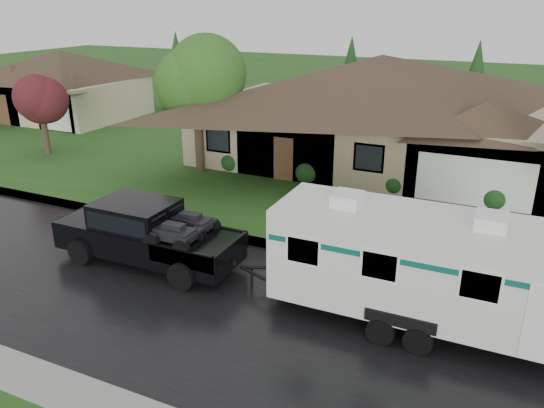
# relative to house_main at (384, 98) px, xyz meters

# --- Properties ---
(ground) EXTENTS (140.00, 140.00, 0.00)m
(ground) POSITION_rel_house_main_xyz_m (-2.29, -13.84, -3.59)
(ground) COLOR #234B17
(ground) RESTS_ON ground
(road) EXTENTS (140.00, 8.00, 0.01)m
(road) POSITION_rel_house_main_xyz_m (-2.29, -15.84, -3.59)
(road) COLOR black
(road) RESTS_ON ground
(curb) EXTENTS (140.00, 0.50, 0.15)m
(curb) POSITION_rel_house_main_xyz_m (-2.29, -11.59, -3.52)
(curb) COLOR gray
(curb) RESTS_ON ground
(lawn) EXTENTS (140.00, 26.00, 0.15)m
(lawn) POSITION_rel_house_main_xyz_m (-2.29, 1.16, -3.52)
(lawn) COLOR #234B17
(lawn) RESTS_ON ground
(house_main) EXTENTS (19.44, 10.80, 6.90)m
(house_main) POSITION_rel_house_main_xyz_m (0.00, 0.00, 0.00)
(house_main) COLOR gray
(house_main) RESTS_ON lawn
(house_far) EXTENTS (10.80, 8.64, 5.80)m
(house_far) POSITION_rel_house_main_xyz_m (-24.07, 2.02, -0.62)
(house_far) COLOR #BCB18B
(house_far) RESTS_ON lawn
(tree_left_green) EXTENTS (3.98, 3.98, 6.59)m
(tree_left_green) POSITION_rel_house_main_xyz_m (-7.98, -5.25, 1.13)
(tree_left_green) COLOR #382B1E
(tree_left_green) RESTS_ON lawn
(tree_red) EXTENTS (2.72, 2.72, 4.49)m
(tree_red) POSITION_rel_house_main_xyz_m (-17.55, -6.16, -0.33)
(tree_red) COLOR #382B1E
(tree_red) RESTS_ON lawn
(shrub_row) EXTENTS (13.60, 1.00, 1.00)m
(shrub_row) POSITION_rel_house_main_xyz_m (-0.29, -4.54, -2.94)
(shrub_row) COLOR #143814
(shrub_row) RESTS_ON lawn
(pickup_truck) EXTENTS (6.36, 2.42, 2.12)m
(pickup_truck) POSITION_rel_house_main_xyz_m (-4.41, -14.41, -2.46)
(pickup_truck) COLOR black
(pickup_truck) RESTS_ON ground
(travel_trailer) EXTENTS (7.84, 2.76, 3.52)m
(travel_trailer) POSITION_rel_house_main_xyz_m (4.40, -14.41, -1.72)
(travel_trailer) COLOR silver
(travel_trailer) RESTS_ON ground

